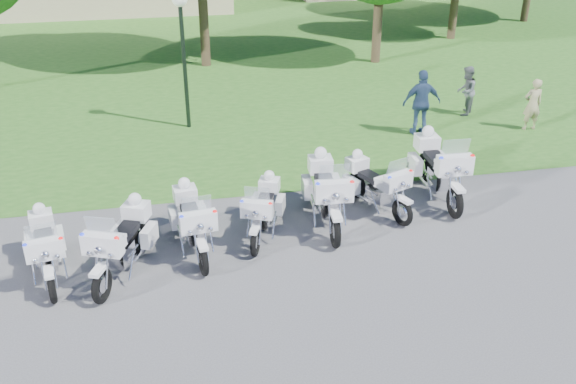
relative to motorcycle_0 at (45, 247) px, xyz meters
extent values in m
plane|color=#4D4D52|center=(5.47, -0.49, -0.62)|extent=(100.00, 100.00, 0.00)
cube|color=#2B611E|center=(5.47, 26.51, -0.62)|extent=(100.00, 48.00, 0.01)
torus|color=black|center=(0.17, -0.91, -0.31)|extent=(0.24, 0.64, 0.62)
torus|color=black|center=(-0.12, 0.65, -0.31)|extent=(0.24, 0.64, 0.62)
cube|color=white|center=(0.18, -0.92, 0.01)|extent=(0.24, 0.43, 0.07)
cube|color=white|center=(0.13, -0.70, 0.36)|extent=(0.70, 0.35, 0.37)
cube|color=silver|center=(0.12, -0.64, 0.68)|extent=(0.53, 0.21, 0.35)
sphere|color=red|center=(0.44, -0.69, 0.53)|extent=(0.08, 0.08, 0.08)
sphere|color=#1426E5|center=(-0.15, -0.81, 0.53)|extent=(0.08, 0.08, 0.08)
cube|color=silver|center=(0.02, -0.11, -0.20)|extent=(0.41, 0.57, 0.32)
cube|color=white|center=(0.06, -0.33, 0.12)|extent=(0.38, 0.53, 0.21)
cube|color=black|center=(-0.03, 0.17, 0.11)|extent=(0.42, 0.63, 0.11)
cube|color=white|center=(0.18, 0.57, -0.16)|extent=(0.26, 0.51, 0.34)
cube|color=white|center=(-0.37, 0.46, -0.16)|extent=(0.26, 0.51, 0.34)
cube|color=white|center=(-0.13, 0.68, 0.24)|extent=(0.51, 0.45, 0.30)
sphere|color=white|center=(-0.13, 0.68, 0.48)|extent=(0.24, 0.24, 0.24)
torus|color=black|center=(1.06, -1.08, -0.29)|extent=(0.37, 0.67, 0.67)
torus|color=black|center=(1.70, 0.51, -0.29)|extent=(0.37, 0.67, 0.67)
cube|color=white|center=(1.05, -1.10, 0.06)|extent=(0.33, 0.48, 0.07)
cube|color=white|center=(1.14, -0.86, 0.44)|extent=(0.76, 0.49, 0.40)
cube|color=silver|center=(1.17, -0.81, 0.79)|extent=(0.57, 0.32, 0.38)
sphere|color=red|center=(1.42, -1.04, 0.63)|extent=(0.09, 0.09, 0.09)
sphere|color=#1426E5|center=(0.82, -0.80, 0.63)|extent=(0.09, 0.09, 0.09)
cube|color=silver|center=(1.38, -0.26, -0.17)|extent=(0.53, 0.65, 0.34)
cube|color=white|center=(1.29, -0.49, 0.18)|extent=(0.49, 0.61, 0.22)
cube|color=black|center=(1.50, 0.02, 0.16)|extent=(0.55, 0.71, 0.12)
cube|color=white|center=(1.92, 0.26, -0.12)|extent=(0.36, 0.55, 0.36)
cube|color=white|center=(1.36, 0.48, -0.12)|extent=(0.36, 0.55, 0.36)
cube|color=white|center=(1.71, 0.54, 0.31)|extent=(0.60, 0.55, 0.32)
sphere|color=white|center=(1.71, 0.54, 0.57)|extent=(0.26, 0.26, 0.26)
torus|color=black|center=(2.91, -0.56, -0.30)|extent=(0.21, 0.67, 0.66)
torus|color=black|center=(2.71, 1.10, -0.30)|extent=(0.21, 0.67, 0.66)
cube|color=white|center=(2.91, -0.58, 0.05)|extent=(0.23, 0.45, 0.07)
cube|color=white|center=(2.88, -0.34, 0.41)|extent=(0.73, 0.32, 0.39)
cube|color=silver|center=(2.87, -0.28, 0.75)|extent=(0.56, 0.18, 0.37)
sphere|color=red|center=(3.20, -0.36, 0.60)|extent=(0.09, 0.09, 0.09)
sphere|color=#1426E5|center=(2.58, -0.43, 0.60)|extent=(0.09, 0.09, 0.09)
cube|color=silver|center=(2.80, 0.29, -0.18)|extent=(0.40, 0.59, 0.33)
cube|color=white|center=(2.83, 0.05, 0.16)|extent=(0.37, 0.54, 0.22)
cube|color=black|center=(2.77, 0.58, 0.14)|extent=(0.40, 0.64, 0.12)
cube|color=white|center=(3.02, 0.99, -0.13)|extent=(0.24, 0.53, 0.35)
cube|color=white|center=(2.43, 0.91, -0.13)|extent=(0.24, 0.53, 0.35)
cube|color=white|center=(2.70, 1.13, 0.28)|extent=(0.52, 0.45, 0.31)
sphere|color=white|center=(2.70, 1.13, 0.54)|extent=(0.26, 0.26, 0.26)
torus|color=black|center=(4.00, -0.09, -0.33)|extent=(0.32, 0.60, 0.60)
torus|color=black|center=(4.53, 1.34, -0.33)|extent=(0.32, 0.60, 0.60)
cube|color=white|center=(3.99, -0.10, -0.01)|extent=(0.29, 0.43, 0.06)
cube|color=white|center=(4.07, 0.11, 0.32)|extent=(0.68, 0.43, 0.36)
cube|color=silver|center=(4.09, 0.16, 0.63)|extent=(0.51, 0.28, 0.34)
sphere|color=red|center=(4.32, -0.04, 0.49)|extent=(0.08, 0.08, 0.08)
sphere|color=#1426E5|center=(3.78, 0.16, 0.49)|extent=(0.08, 0.08, 0.08)
cube|color=silver|center=(4.27, 0.64, -0.22)|extent=(0.46, 0.58, 0.30)
cube|color=white|center=(4.19, 0.44, 0.09)|extent=(0.43, 0.54, 0.20)
cube|color=black|center=(4.36, 0.89, 0.08)|extent=(0.48, 0.63, 0.11)
cube|color=white|center=(4.73, 1.12, -0.17)|extent=(0.31, 0.49, 0.32)
cube|color=white|center=(4.23, 1.31, -0.17)|extent=(0.31, 0.49, 0.32)
cube|color=white|center=(4.54, 1.36, 0.20)|extent=(0.53, 0.49, 0.29)
sphere|color=white|center=(4.54, 1.36, 0.44)|extent=(0.23, 0.23, 0.23)
torus|color=black|center=(5.65, -0.08, -0.26)|extent=(0.20, 0.74, 0.73)
torus|color=black|center=(5.79, 1.78, -0.26)|extent=(0.20, 0.74, 0.73)
cube|color=white|center=(5.65, -0.10, 0.12)|extent=(0.23, 0.49, 0.08)
cube|color=white|center=(5.67, 0.17, 0.53)|extent=(0.81, 0.32, 0.44)
cube|color=silver|center=(5.68, 0.24, 0.91)|extent=(0.62, 0.18, 0.41)
sphere|color=red|center=(6.02, 0.08, 0.74)|extent=(0.10, 0.10, 0.10)
sphere|color=#1426E5|center=(5.32, 0.13, 0.74)|extent=(0.10, 0.10, 0.10)
cube|color=silver|center=(5.72, 0.87, -0.13)|extent=(0.42, 0.64, 0.37)
cube|color=white|center=(5.70, 0.61, 0.25)|extent=(0.39, 0.59, 0.24)
cube|color=black|center=(5.75, 1.20, 0.23)|extent=(0.42, 0.70, 0.13)
cube|color=white|center=(6.11, 1.59, -0.07)|extent=(0.24, 0.58, 0.39)
cube|color=white|center=(5.45, 1.64, -0.07)|extent=(0.24, 0.58, 0.39)
cube|color=white|center=(5.79, 1.81, 0.39)|extent=(0.56, 0.48, 0.35)
sphere|color=white|center=(5.79, 1.81, 0.67)|extent=(0.28, 0.28, 0.28)
torus|color=black|center=(7.32, 0.49, -0.31)|extent=(0.35, 0.63, 0.63)
torus|color=black|center=(6.73, 1.96, -0.31)|extent=(0.35, 0.63, 0.63)
cube|color=white|center=(7.33, 0.47, 0.02)|extent=(0.31, 0.45, 0.07)
cube|color=white|center=(7.24, 0.69, 0.36)|extent=(0.71, 0.46, 0.37)
cube|color=silver|center=(7.22, 0.74, 0.69)|extent=(0.53, 0.30, 0.35)
sphere|color=red|center=(7.54, 0.74, 0.54)|extent=(0.08, 0.08, 0.08)
sphere|color=#1426E5|center=(6.98, 0.52, 0.54)|extent=(0.08, 0.08, 0.08)
cube|color=silver|center=(7.02, 1.24, -0.20)|extent=(0.49, 0.61, 0.32)
cube|color=white|center=(7.10, 1.03, 0.13)|extent=(0.46, 0.56, 0.21)
cube|color=black|center=(6.91, 1.50, 0.11)|extent=(0.51, 0.66, 0.11)
cube|color=white|center=(7.04, 1.94, -0.15)|extent=(0.34, 0.51, 0.34)
cube|color=white|center=(6.52, 1.73, -0.15)|extent=(0.34, 0.51, 0.34)
cube|color=white|center=(6.72, 1.99, 0.24)|extent=(0.56, 0.51, 0.30)
sphere|color=white|center=(6.72, 1.99, 0.48)|extent=(0.24, 0.24, 0.24)
torus|color=black|center=(8.59, 0.59, -0.25)|extent=(0.17, 0.75, 0.75)
torus|color=black|center=(8.65, 2.49, -0.25)|extent=(0.17, 0.75, 0.75)
cube|color=white|center=(8.59, 0.57, 0.14)|extent=(0.22, 0.50, 0.08)
cube|color=white|center=(8.60, 0.85, 0.55)|extent=(0.81, 0.29, 0.45)
cube|color=silver|center=(8.60, 0.92, 0.94)|extent=(0.63, 0.16, 0.42)
sphere|color=red|center=(8.95, 0.77, 0.76)|extent=(0.10, 0.10, 0.10)
sphere|color=#1426E5|center=(8.24, 0.79, 0.76)|extent=(0.10, 0.10, 0.10)
cube|color=silver|center=(8.62, 1.56, -0.12)|extent=(0.40, 0.64, 0.38)
cube|color=white|center=(8.61, 1.29, 0.27)|extent=(0.38, 0.59, 0.25)
cube|color=black|center=(8.63, 1.90, 0.25)|extent=(0.40, 0.70, 0.13)
cube|color=white|center=(8.98, 2.31, -0.06)|extent=(0.22, 0.59, 0.40)
cube|color=white|center=(8.31, 2.33, -0.06)|extent=(0.22, 0.59, 0.40)
cube|color=white|center=(8.65, 2.52, 0.40)|extent=(0.55, 0.46, 0.36)
sphere|color=white|center=(8.65, 2.52, 0.69)|extent=(0.29, 0.29, 0.29)
cylinder|color=black|center=(3.11, 7.39, 1.19)|extent=(0.12, 0.12, 3.62)
cylinder|color=#38281C|center=(4.20, 14.03, 1.62)|extent=(0.36, 0.36, 4.49)
cylinder|color=#38281C|center=(10.91, 13.20, 1.19)|extent=(0.36, 0.36, 3.61)
cylinder|color=#38281C|center=(15.56, 16.31, 0.83)|extent=(0.36, 0.36, 2.91)
imported|color=tan|center=(13.07, 5.18, 0.16)|extent=(0.57, 0.38, 1.56)
imported|color=slate|center=(11.71, 6.77, 0.15)|extent=(0.92, 0.95, 1.55)
imported|color=navy|center=(9.71, 5.49, 0.34)|extent=(1.14, 0.50, 1.91)
camera|label=1|loc=(2.47, -11.02, 6.42)|focal=40.00mm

